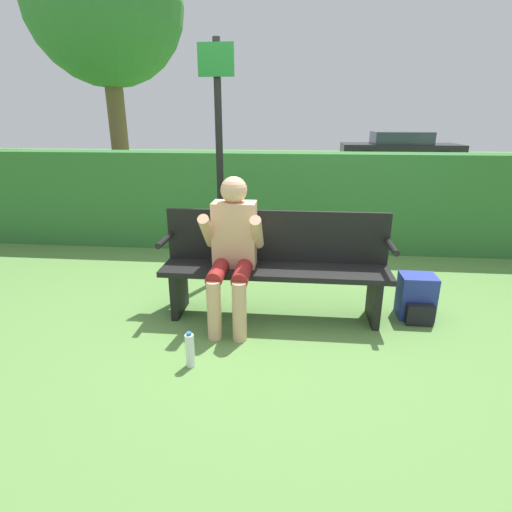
% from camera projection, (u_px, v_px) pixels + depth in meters
% --- Properties ---
extents(ground_plane, '(40.00, 40.00, 0.00)m').
position_uv_depth(ground_plane, '(274.00, 316.00, 3.52)').
color(ground_plane, '#5B8942').
extents(hedge_back, '(12.00, 0.46, 1.25)m').
position_uv_depth(hedge_back, '(283.00, 201.00, 5.23)').
color(hedge_back, '#337033').
rests_on(hedge_back, ground).
extents(park_bench, '(1.93, 0.41, 0.91)m').
position_uv_depth(park_bench, '(275.00, 263.00, 3.43)').
color(park_bench, black).
rests_on(park_bench, ground).
extents(person_seated, '(0.49, 0.63, 1.21)m').
position_uv_depth(person_seated, '(233.00, 245.00, 3.27)').
color(person_seated, '#DBA884').
rests_on(person_seated, ground).
extents(backpack, '(0.29, 0.31, 0.39)m').
position_uv_depth(backpack, '(416.00, 298.00, 3.44)').
color(backpack, '#283893').
rests_on(backpack, ground).
extents(water_bottle, '(0.06, 0.06, 0.27)m').
position_uv_depth(water_bottle, '(190.00, 350.00, 2.77)').
color(water_bottle, white).
rests_on(water_bottle, ground).
extents(signpost, '(0.33, 0.09, 2.35)m').
position_uv_depth(signpost, '(219.00, 152.00, 3.92)').
color(signpost, black).
rests_on(signpost, ground).
extents(parked_car, '(4.02, 1.92, 1.24)m').
position_uv_depth(parked_car, '(399.00, 150.00, 14.01)').
color(parked_car, black).
rests_on(parked_car, ground).
extents(tree, '(2.78, 2.78, 4.98)m').
position_uv_depth(tree, '(105.00, 6.00, 7.11)').
color(tree, brown).
rests_on(tree, ground).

